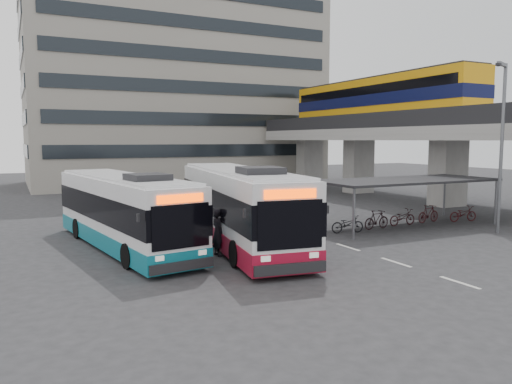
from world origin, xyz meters
name	(u,v)px	position (x,y,z in m)	size (l,w,h in m)	color
ground	(298,253)	(0.00, 0.00, 0.00)	(120.00, 120.00, 0.00)	#28282B
viaduct	(391,120)	(17.00, 13.95, 6.23)	(8.00, 32.00, 9.68)	gray
bike_shelter	(406,198)	(8.50, 3.00, 1.52)	(10.00, 4.00, 2.54)	#595B60
office_block	(175,67)	(6.00, 36.00, 12.50)	(30.00, 15.00, 25.00)	gray
road_markings	(396,262)	(2.50, -3.00, 0.01)	(0.15, 7.60, 0.01)	beige
bus_main	(238,207)	(-1.50, 2.67, 1.68)	(4.34, 12.45, 3.61)	white
bus_teal	(124,212)	(-6.19, 4.27, 1.56)	(3.98, 11.57, 3.35)	white
pedestrian	(218,232)	(-3.14, 1.04, 0.95)	(0.69, 0.45, 1.90)	black
lamp_post	(501,138)	(11.14, -0.62, 4.74)	(1.39, 0.70, 8.31)	#595B60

